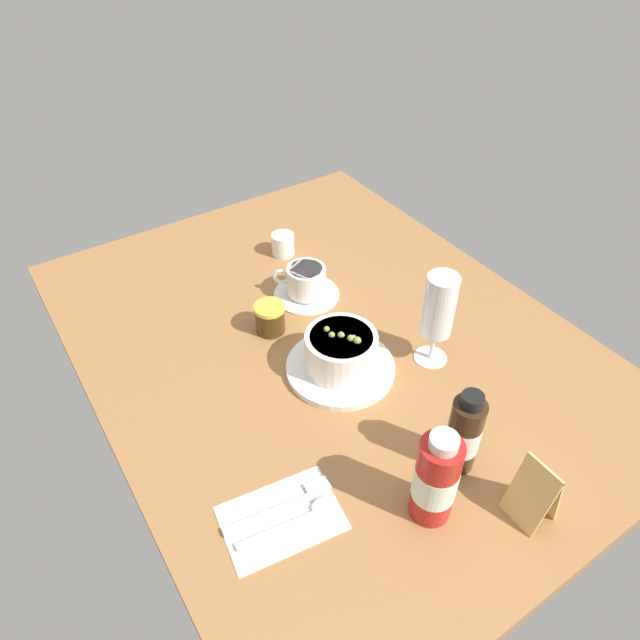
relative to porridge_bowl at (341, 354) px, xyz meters
The scene contains 10 objects.
ground_plane 10.18cm from the porridge_bowl, 162.07° to the left, with size 110.00×84.00×3.00cm, color #9E6B3D.
porridge_bowl is the anchor object (origin of this frame).
cutlery_setting 30.00cm from the porridge_bowl, 50.08° to the right, with size 13.47×17.86×0.90cm.
coffee_cup 22.41cm from the porridge_bowl, 163.35° to the left, with size 13.44×13.44×6.74cm.
creamer_jug 38.42cm from the porridge_bowl, 164.44° to the left, with size 5.03×6.07×5.55cm.
wine_glass 18.36cm from the porridge_bowl, 67.17° to the left, with size 6.03×6.03×18.20cm.
jam_jar 16.86cm from the porridge_bowl, 162.79° to the right, with size 5.83×5.83×5.92cm.
sauce_bottle_brown 26.08cm from the porridge_bowl, ahead, with size 5.00×5.00×15.10cm.
sauce_bottle_red 30.08cm from the porridge_bowl, 10.20° to the right, with size 6.00×6.00×16.29cm.
menu_card 37.85cm from the porridge_bowl, ahead, with size 5.82×5.22×10.94cm.
Camera 1 is at (65.67, -44.94, 73.49)cm, focal length 32.24 mm.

